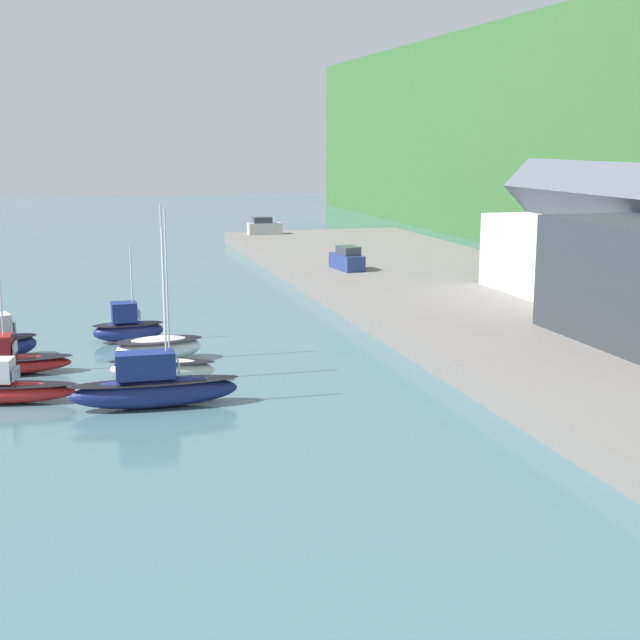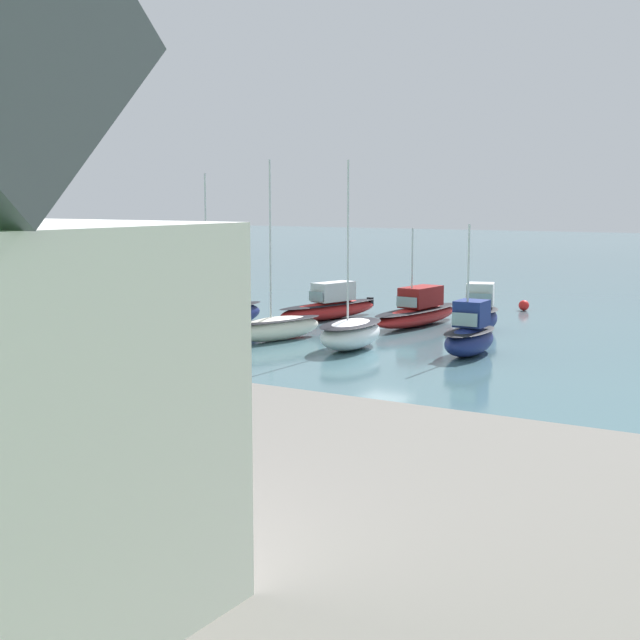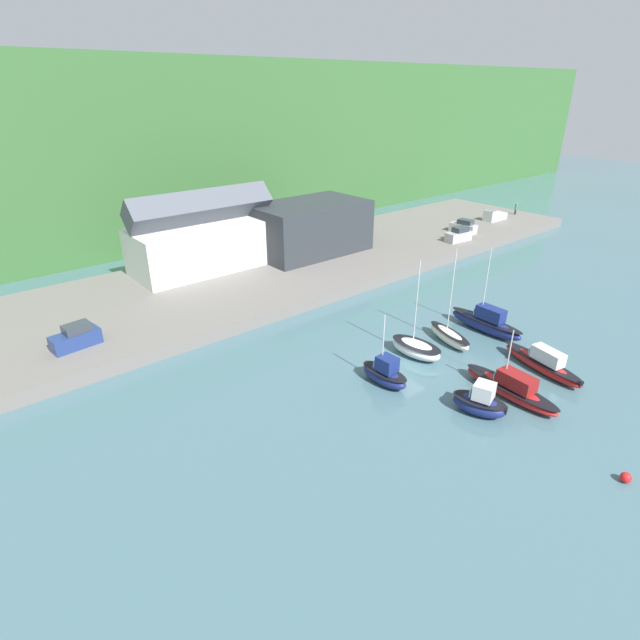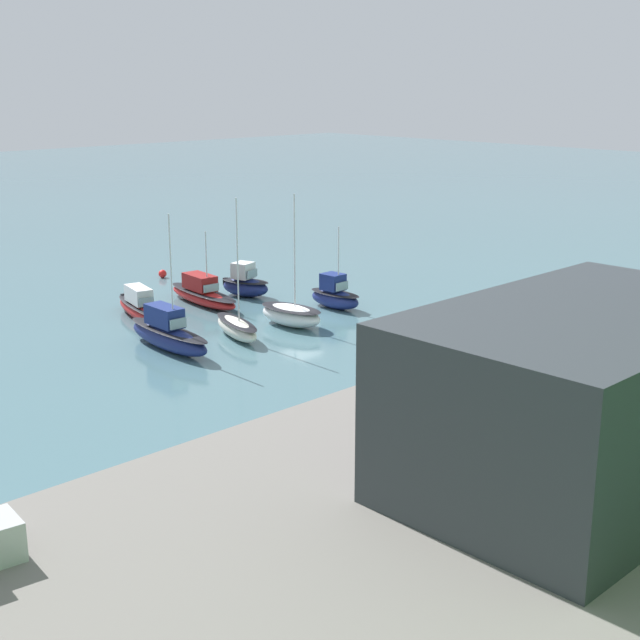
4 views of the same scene
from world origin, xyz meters
name	(u,v)px [view 1 (image 1 of 4)]	position (x,y,z in m)	size (l,w,h in m)	color
ground_plane	(147,355)	(0.00, 0.00, 0.00)	(320.00, 320.00, 0.00)	#476B75
quay_promenade	(537,321)	(0.00, 26.75, 0.68)	(117.58, 23.23, 1.36)	slate
harbor_clubhouse	(588,250)	(-2.91, 32.32, 5.09)	(18.82, 8.31, 10.13)	white
moored_boat_0	(128,327)	(-4.13, -0.80, 0.97)	(2.03, 4.67, 6.27)	navy
moored_boat_1	(159,348)	(1.60, 0.62, 0.81)	(2.82, 5.37, 9.31)	white
moored_boat_2	(162,368)	(6.23, 0.31, 0.71)	(3.11, 6.04, 9.43)	white
moored_boat_3	(153,387)	(11.08, -0.62, 1.05)	(2.09, 8.40, 8.83)	navy
moored_boat_4	(2,342)	(-1.66, -8.44, 1.00)	(3.18, 4.57, 2.73)	navy
parked_car_1	(347,260)	(-22.69, 20.13, 2.28)	(4.38, 2.26, 2.16)	navy
parked_car_2	(264,227)	(-55.08, 19.55, 2.28)	(1.81, 4.20, 2.16)	#B7B7BC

